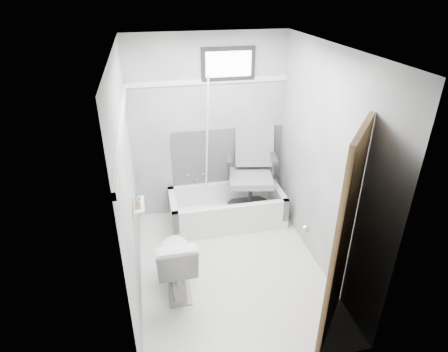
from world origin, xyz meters
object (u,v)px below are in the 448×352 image
object	(u,v)px
soap_bottle_a	(138,203)
soap_bottle_b	(138,197)
toilet	(176,260)
door	(392,260)
bathtub	(227,207)
office_chair	(251,172)

from	to	relation	value
soap_bottle_a	soap_bottle_b	distance (m)	0.14
toilet	door	distance (m)	2.05
door	soap_bottle_b	xyz separation A→B (m)	(-1.92, 1.44, -0.04)
soap_bottle_b	bathtub	bearing A→B (deg)	34.93
bathtub	toilet	world-z (taller)	toilet
soap_bottle_b	office_chair	bearing A→B (deg)	28.98
door	soap_bottle_b	distance (m)	2.40
door	soap_bottle_b	bearing A→B (deg)	143.10
office_chair	soap_bottle_a	xyz separation A→B (m)	(-1.43, -0.93, 0.27)
bathtub	toilet	bearing A→B (deg)	-125.14
bathtub	soap_bottle_a	xyz separation A→B (m)	(-1.10, -0.91, 0.76)
soap_bottle_b	door	bearing A→B (deg)	-36.90
soap_bottle_a	toilet	bearing A→B (deg)	-32.04
door	soap_bottle_b	size ratio (longest dim) A/B	23.41
bathtub	soap_bottle_a	distance (m)	1.61
office_chair	door	xyz separation A→B (m)	(0.49, -2.23, 0.31)
office_chair	soap_bottle_a	size ratio (longest dim) A/B	10.04
soap_bottle_a	soap_bottle_b	xyz separation A→B (m)	(0.00, 0.14, -0.01)
bathtub	soap_bottle_b	distance (m)	1.54
office_chair	door	size ratio (longest dim) A/B	0.57
toilet	door	xyz separation A→B (m)	(1.60, -1.10, 0.64)
toilet	door	size ratio (longest dim) A/B	0.37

